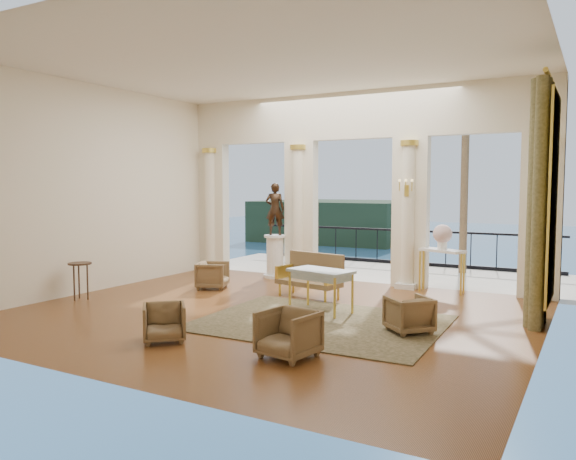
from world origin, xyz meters
The scene contains 23 objects.
floor centered at (0.00, 0.00, 0.00)m, with size 9.00×9.00×0.00m, color #452B0E.
room_walls centered at (0.00, -1.12, 2.88)m, with size 9.00×9.00×9.00m.
arcade centered at (0.00, 3.82, 2.58)m, with size 9.00×0.56×4.50m.
terrace centered at (0.00, 5.80, -0.05)m, with size 10.00×3.60×0.10m, color #BFB49F.
balustrade centered at (0.00, 7.40, 0.41)m, with size 9.00×0.06×1.03m.
palm_tree centered at (2.00, 6.60, 4.09)m, with size 2.00×2.00×4.50m.
headland centered at (-30.00, 70.00, -3.00)m, with size 22.00×18.00×6.00m, color black.
sea centered at (0.00, 60.00, -6.00)m, with size 160.00×160.00×0.00m, color #28638C.
curtain centered at (4.28, 1.50, 2.02)m, with size 0.33×1.40×4.09m.
window_frame centered at (4.47, 1.50, 2.10)m, with size 0.04×1.60×3.40m, color gold.
wall_sconce centered at (1.40, 3.51, 2.23)m, with size 0.30×0.11×0.33m.
rug centered at (1.10, -0.19, 0.01)m, with size 3.96×3.08×0.02m, color #2C3019.
armchair_a centered at (-0.44, -2.31, 0.31)m, with size 0.60×0.57×0.62m, color #4D3E1E.
armchair_b centered at (1.55, -2.11, 0.36)m, with size 0.69×0.65×0.71m, color #4D3E1E.
armchair_c centered at (2.59, -0.07, 0.32)m, with size 0.62×0.58×0.64m, color #4D3E1E.
armchair_d centered at (-2.40, 1.50, 0.33)m, with size 0.65×0.61×0.67m, color #4D3E1E.
settee centered at (-0.04, 1.74, 0.45)m, with size 1.46×0.83×0.91m.
game_table centered at (0.75, 0.53, 0.71)m, with size 1.26×0.87×0.79m.
pedestal centered at (-1.96, 3.50, 0.52)m, with size 0.59×0.59×1.08m.
statue centered at (-1.96, 3.50, 1.73)m, with size 0.48×0.31×1.30m, color black.
console_table centered at (2.20, 3.55, 0.78)m, with size 1.06×0.74×0.94m.
urn centered at (2.20, 3.55, 1.25)m, with size 0.41×0.41×0.54m.
side_table centered at (-4.00, -0.81, 0.65)m, with size 0.46×0.46×0.76m.
Camera 1 is at (5.15, -8.57, 2.31)m, focal length 35.00 mm.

